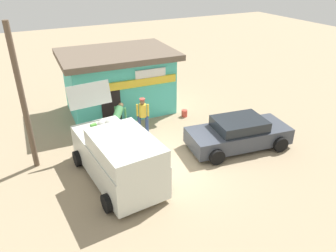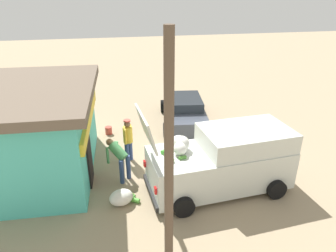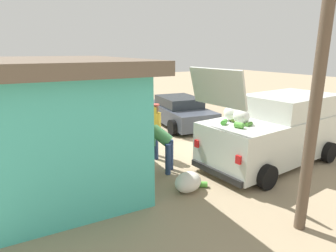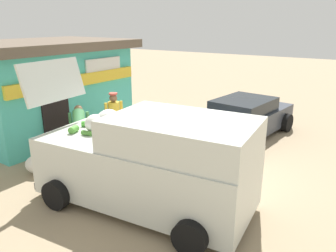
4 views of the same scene
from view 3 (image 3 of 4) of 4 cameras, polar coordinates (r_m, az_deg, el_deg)
ground_plane at (r=10.73m, az=9.02°, el=-3.16°), size 60.00×60.00×0.00m
storefront_bar at (r=7.77m, az=-22.04°, el=1.11°), size 5.74×4.19×3.08m
delivery_van at (r=9.07m, az=20.24°, el=-0.74°), size 2.51×4.78×2.87m
parked_sedan at (r=12.99m, az=2.12°, el=2.92°), size 4.44×2.55×1.27m
vendor_standing at (r=8.88m, az=-2.49°, el=-0.25°), size 0.52×0.46×1.69m
customer_bending at (r=7.86m, az=-1.36°, el=-2.95°), size 0.76×0.77×1.40m
unloaded_banana_pile at (r=7.04m, az=4.05°, el=-10.99°), size 0.80×0.99×0.47m
paint_bucket at (r=11.08m, az=-11.91°, el=-1.82°), size 0.29×0.29×0.34m
utility_pole at (r=5.47m, az=27.46°, el=7.16°), size 0.20×0.20×5.41m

